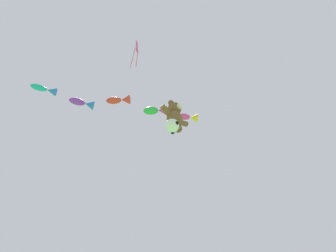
% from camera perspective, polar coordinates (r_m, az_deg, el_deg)
% --- Properties ---
extents(teddy_bear_kite, '(2.22, 0.98, 2.25)m').
position_cam_1_polar(teddy_bear_kite, '(15.54, 1.46, 2.21)').
color(teddy_bear_kite, brown).
extents(soccer_ball_kite, '(0.87, 0.86, 0.80)m').
position_cam_1_polar(soccer_ball_kite, '(14.34, 0.90, 0.03)').
color(soccer_ball_kite, white).
extents(fish_kite_magenta, '(1.49, 1.31, 0.63)m').
position_cam_1_polar(fish_kite_magenta, '(18.97, 4.52, 1.92)').
color(fish_kite_magenta, '#E53F9E').
extents(fish_kite_emerald, '(1.65, 1.72, 0.79)m').
position_cam_1_polar(fish_kite_emerald, '(18.87, -2.47, 3.39)').
color(fish_kite_emerald, green).
extents(fish_kite_crimson, '(1.57, 1.69, 0.68)m').
position_cam_1_polar(fish_kite_crimson, '(19.17, -10.49, 5.57)').
color(fish_kite_crimson, red).
extents(fish_kite_violet, '(1.78, 1.26, 0.66)m').
position_cam_1_polar(fish_kite_violet, '(19.31, -17.96, 4.76)').
color(fish_kite_violet, purple).
extents(fish_kite_teal, '(1.78, 1.19, 0.58)m').
position_cam_1_polar(fish_kite_teal, '(20.46, -25.16, 7.24)').
color(fish_kite_teal, '#19ADB2').
extents(diamond_kite, '(0.70, 0.67, 2.94)m').
position_cam_1_polar(diamond_kite, '(16.89, -6.92, 16.13)').
color(diamond_kite, '#E53F9E').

